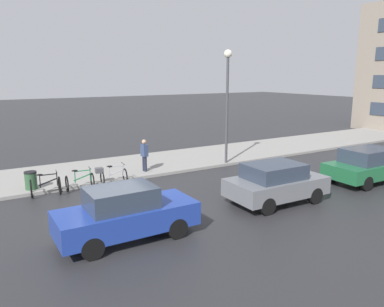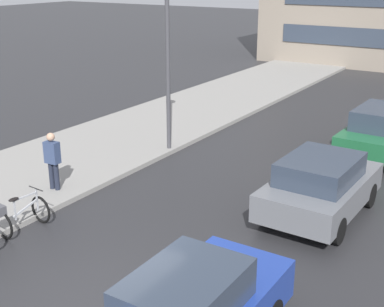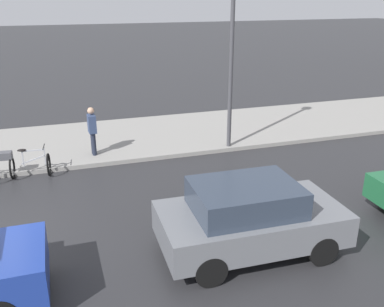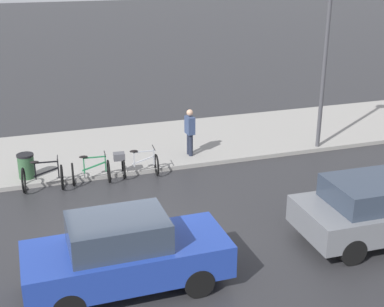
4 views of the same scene
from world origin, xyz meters
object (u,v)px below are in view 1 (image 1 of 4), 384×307
car_grey (276,182)px  bicycle_second (80,181)px  car_blue (126,213)px  bicycle_nearest (46,186)px  trash_bin (31,182)px  streetlamp (227,89)px  car_green (369,165)px  pedestrian (144,155)px  bicycle_third (110,175)px

car_grey → bicycle_second: bearing=-132.4°
car_blue → car_grey: (-0.13, 6.18, -0.01)m
bicycle_nearest → trash_bin: size_ratio=1.36×
bicycle_nearest → streetlamp: 10.22m
bicycle_nearest → bicycle_second: bearing=93.2°
car_green → pedestrian: (-6.67, -8.28, 0.19)m
trash_bin → car_blue: bearing=15.0°
car_green → streetlamp: streetlamp is taller
bicycle_second → bicycle_third: 1.39m
bicycle_second → car_blue: size_ratio=0.28×
pedestrian → bicycle_nearest: bearing=-77.2°
trash_bin → car_green: bearing=64.8°
bicycle_third → car_blue: (5.73, -1.50, 0.35)m
bicycle_third → car_grey: car_grey is taller
car_green → pedestrian: bearing=-128.9°
bicycle_nearest → bicycle_third: bicycle_nearest is taller
car_blue → bicycle_second: bearing=178.8°
bicycle_third → trash_bin: size_ratio=1.55×
bicycle_third → car_grey: bearing=39.9°
car_grey → trash_bin: bearing=-128.6°
car_blue → car_green: 11.90m
car_green → trash_bin: (-6.40, -13.62, -0.35)m
bicycle_second → bicycle_third: size_ratio=0.85×
pedestrian → streetlamp: streetlamp is taller
bicycle_third → trash_bin: bicycle_third is taller
streetlamp → trash_bin: 10.59m
bicycle_third → car_grey: 7.31m
bicycle_nearest → trash_bin: 0.94m
bicycle_third → trash_bin: (-0.70, -3.22, -0.02)m
pedestrian → trash_bin: 5.38m
car_grey → streetlamp: size_ratio=0.63×
bicycle_nearest → car_green: size_ratio=0.28×
car_green → bicycle_second: bearing=-115.6°
car_grey → pedestrian: size_ratio=2.24×
pedestrian → car_blue: bearing=-28.4°
pedestrian → streetlamp: 5.59m
car_green → bicycle_nearest: bearing=-112.8°
car_blue → pedestrian: (-6.71, 3.62, 0.17)m
bicycle_third → car_green: 11.86m
car_green → trash_bin: size_ratio=4.84×
streetlamp → car_blue: bearing=-53.4°
car_blue → car_grey: car_blue is taller
car_grey → pedestrian: pedestrian is taller
car_blue → car_grey: size_ratio=1.08×
bicycle_nearest → car_blue: car_blue is taller
car_blue → bicycle_nearest: bearing=-166.9°
bicycle_third → car_blue: bearing=-14.7°
bicycle_second → car_blue: (5.67, -0.12, 0.43)m
streetlamp → car_grey: bearing=-18.8°
streetlamp → bicycle_nearest: bearing=-87.0°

